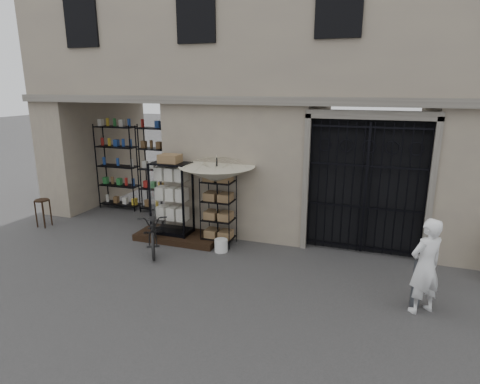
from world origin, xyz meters
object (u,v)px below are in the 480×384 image
at_px(shopkeeper, 420,311).
at_px(wire_rack, 219,212).
at_px(wooden_stool, 43,212).
at_px(white_bucket, 221,245).
at_px(display_cabinet, 172,202).
at_px(market_umbrella, 217,170).
at_px(bicycle, 155,249).
at_px(steel_bollard, 417,283).

bearing_deg(shopkeeper, wire_rack, -58.83).
height_order(wire_rack, wooden_stool, wire_rack).
relative_size(white_bucket, shopkeeper, 0.18).
distance_m(white_bucket, shopkeeper, 4.15).
height_order(display_cabinet, market_umbrella, market_umbrella).
bearing_deg(bicycle, steel_bollard, -38.01).
bearing_deg(white_bucket, bicycle, -165.92).
xyz_separation_m(display_cabinet, market_umbrella, (1.12, 0.09, 0.83)).
distance_m(market_umbrella, wooden_stool, 4.93).
bearing_deg(steel_bollard, wooden_stool, 173.05).
relative_size(wooden_stool, shopkeeper, 0.46).
xyz_separation_m(display_cabinet, white_bucket, (1.37, -0.34, -0.78)).
xyz_separation_m(market_umbrella, wooden_stool, (-4.72, -0.40, -1.36)).
height_order(market_umbrella, steel_bollard, market_umbrella).
height_order(market_umbrella, wooden_stool, market_umbrella).
relative_size(steel_bollard, shopkeeper, 0.52).
distance_m(market_umbrella, steel_bollard, 4.60).
bearing_deg(shopkeeper, wooden_stool, -45.56).
bearing_deg(white_bucket, display_cabinet, 166.22).
bearing_deg(white_bucket, wooden_stool, 179.73).
bearing_deg(white_bucket, market_umbrella, 120.31).
bearing_deg(display_cabinet, shopkeeper, -34.32).
relative_size(market_umbrella, shopkeeper, 1.52).
bearing_deg(wooden_stool, market_umbrella, 4.85).
bearing_deg(shopkeeper, white_bucket, -54.60).
xyz_separation_m(bicycle, shopkeeper, (5.44, -0.83, 0.00)).
xyz_separation_m(white_bucket, wooden_stool, (-4.97, 0.02, 0.24)).
relative_size(white_bucket, wooden_stool, 0.40).
bearing_deg(wooden_stool, bicycle, -6.36).
height_order(steel_bollard, shopkeeper, steel_bollard).
xyz_separation_m(white_bucket, shopkeeper, (3.97, -1.20, -0.14)).
height_order(display_cabinet, white_bucket, display_cabinet).
relative_size(wire_rack, bicycle, 0.91).
distance_m(display_cabinet, shopkeeper, 5.63).
height_order(market_umbrella, white_bucket, market_umbrella).
relative_size(display_cabinet, wire_rack, 1.17).
bearing_deg(white_bucket, steel_bollard, -15.20).
bearing_deg(display_cabinet, bicycle, -116.09).
relative_size(display_cabinet, bicycle, 1.06).
distance_m(bicycle, shopkeeper, 5.50).
distance_m(wire_rack, bicycle, 1.66).
relative_size(display_cabinet, white_bucket, 6.32).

